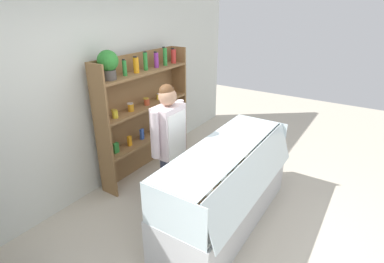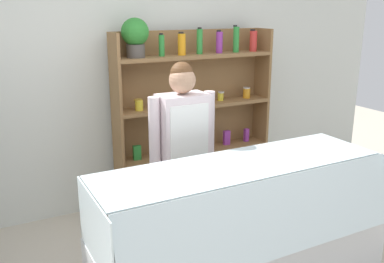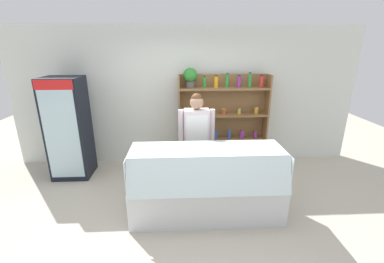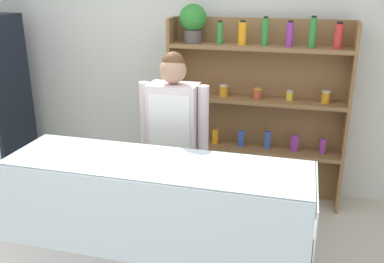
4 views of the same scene
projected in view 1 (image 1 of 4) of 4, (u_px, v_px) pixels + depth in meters
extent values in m
plane|color=beige|center=(219.00, 232.00, 3.50)|extent=(12.00, 12.00, 0.00)
cube|color=silver|center=(91.00, 95.00, 3.94)|extent=(6.80, 0.10, 2.70)
cube|color=olive|center=(140.00, 114.00, 4.58)|extent=(1.73, 0.02, 1.82)
cube|color=olive|center=(103.00, 134.00, 3.86)|extent=(0.03, 0.28, 1.82)
cube|color=olive|center=(179.00, 101.00, 5.16)|extent=(0.03, 0.28, 1.82)
cube|color=olive|center=(148.00, 137.00, 4.65)|extent=(1.67, 0.28, 0.04)
cube|color=olive|center=(146.00, 106.00, 4.45)|extent=(1.67, 0.28, 0.04)
cube|color=olive|center=(144.00, 72.00, 4.25)|extent=(1.67, 0.28, 0.04)
cylinder|color=#4C4742|center=(109.00, 75.00, 3.73)|extent=(0.17, 0.17, 0.13)
sphere|color=#2C812D|center=(108.00, 61.00, 3.66)|extent=(0.26, 0.26, 0.26)
cylinder|color=#2D8C38|center=(125.00, 68.00, 3.91)|extent=(0.06, 0.06, 0.20)
cylinder|color=black|center=(123.00, 60.00, 3.87)|extent=(0.04, 0.04, 0.02)
cylinder|color=orange|center=(136.00, 65.00, 4.07)|extent=(0.08, 0.08, 0.21)
cylinder|color=black|center=(135.00, 57.00, 4.03)|extent=(0.05, 0.05, 0.02)
cylinder|color=#2D8C38|center=(145.00, 61.00, 4.23)|extent=(0.06, 0.06, 0.25)
cylinder|color=black|center=(145.00, 52.00, 4.18)|extent=(0.04, 0.04, 0.02)
cylinder|color=purple|center=(156.00, 60.00, 4.40)|extent=(0.07, 0.07, 0.22)
cylinder|color=black|center=(155.00, 52.00, 4.36)|extent=(0.04, 0.04, 0.02)
cylinder|color=#2D8C38|center=(165.00, 57.00, 4.54)|extent=(0.06, 0.06, 0.26)
cylinder|color=black|center=(163.00, 47.00, 4.50)|extent=(0.04, 0.04, 0.02)
cylinder|color=red|center=(174.00, 56.00, 4.72)|extent=(0.08, 0.08, 0.22)
cylinder|color=black|center=(172.00, 49.00, 4.69)|extent=(0.05, 0.05, 0.02)
cylinder|color=yellow|center=(115.00, 114.00, 3.93)|extent=(0.08, 0.08, 0.10)
cylinder|color=gold|center=(114.00, 110.00, 3.92)|extent=(0.08, 0.08, 0.01)
cylinder|color=orange|center=(131.00, 108.00, 4.17)|extent=(0.08, 0.08, 0.10)
cylinder|color=silver|center=(130.00, 104.00, 4.15)|extent=(0.09, 0.09, 0.01)
cylinder|color=#BF4C2D|center=(147.00, 102.00, 4.43)|extent=(0.08, 0.08, 0.09)
cylinder|color=gold|center=(146.00, 98.00, 4.41)|extent=(0.08, 0.08, 0.01)
cylinder|color=yellow|center=(159.00, 97.00, 4.67)|extent=(0.06, 0.06, 0.09)
cylinder|color=silver|center=(159.00, 94.00, 4.65)|extent=(0.07, 0.07, 0.01)
cylinder|color=orange|center=(172.00, 92.00, 4.91)|extent=(0.08, 0.08, 0.11)
cylinder|color=silver|center=(171.00, 88.00, 4.89)|extent=(0.08, 0.08, 0.01)
cube|color=#2D8C38|center=(116.00, 148.00, 4.11)|extent=(0.08, 0.04, 0.15)
cube|color=orange|center=(130.00, 141.00, 4.31)|extent=(0.06, 0.04, 0.15)
cube|color=#3356B2|center=(142.00, 134.00, 4.51)|extent=(0.06, 0.05, 0.16)
cube|color=#3356B2|center=(153.00, 128.00, 4.71)|extent=(0.06, 0.04, 0.18)
cube|color=purple|center=(163.00, 123.00, 4.92)|extent=(0.07, 0.04, 0.16)
cube|color=purple|center=(173.00, 119.00, 5.13)|extent=(0.05, 0.04, 0.15)
cube|color=silver|center=(225.00, 202.00, 3.59)|extent=(2.11, 0.74, 0.55)
cube|color=white|center=(226.00, 181.00, 3.48)|extent=(2.05, 0.68, 0.03)
cube|color=silver|center=(256.00, 174.00, 3.22)|extent=(2.07, 0.16, 0.47)
cube|color=silver|center=(224.00, 147.00, 3.33)|extent=(2.07, 0.58, 0.01)
cube|color=silver|center=(173.00, 216.00, 2.59)|extent=(0.01, 0.70, 0.45)
cube|color=silver|center=(261.00, 134.00, 4.20)|extent=(0.01, 0.70, 0.45)
cube|color=beige|center=(179.00, 214.00, 2.87)|extent=(0.16, 0.14, 0.05)
cube|color=white|center=(199.00, 223.00, 2.76)|extent=(0.05, 0.03, 0.02)
cube|color=tan|center=(197.00, 197.00, 3.12)|extent=(0.16, 0.14, 0.05)
cube|color=white|center=(216.00, 204.00, 3.01)|extent=(0.05, 0.03, 0.02)
cube|color=tan|center=(213.00, 183.00, 3.38)|extent=(0.17, 0.14, 0.04)
cube|color=white|center=(230.00, 188.00, 3.27)|extent=(0.05, 0.03, 0.02)
cube|color=beige|center=(226.00, 170.00, 3.63)|extent=(0.16, 0.12, 0.05)
cube|color=white|center=(243.00, 175.00, 3.52)|extent=(0.05, 0.03, 0.02)
cube|color=tan|center=(238.00, 159.00, 3.89)|extent=(0.16, 0.13, 0.04)
cube|color=white|center=(254.00, 163.00, 3.77)|extent=(0.05, 0.03, 0.02)
cube|color=tan|center=(248.00, 149.00, 4.14)|extent=(0.17, 0.15, 0.05)
cube|color=white|center=(263.00, 153.00, 4.03)|extent=(0.05, 0.03, 0.02)
cylinder|color=#A35B4C|center=(194.00, 221.00, 2.71)|extent=(0.15, 0.15, 0.14)
cylinder|color=#C1706B|center=(206.00, 209.00, 2.89)|extent=(0.18, 0.13, 0.11)
cylinder|color=tan|center=(217.00, 197.00, 3.05)|extent=(0.21, 0.17, 0.14)
cylinder|color=white|center=(252.00, 155.00, 3.79)|extent=(0.07, 0.07, 0.22)
cylinder|color=white|center=(255.00, 154.00, 3.87)|extent=(0.07, 0.07, 0.18)
cylinder|color=#383D51|center=(166.00, 183.00, 3.79)|extent=(0.13, 0.13, 0.75)
cylinder|color=#383D51|center=(174.00, 177.00, 3.92)|extent=(0.13, 0.13, 0.75)
cube|color=silver|center=(169.00, 131.00, 3.58)|extent=(0.40, 0.24, 0.62)
cube|color=white|center=(178.00, 158.00, 3.65)|extent=(0.33, 0.01, 1.16)
cylinder|color=silver|center=(155.00, 135.00, 3.37)|extent=(0.09, 0.09, 0.56)
cylinder|color=silver|center=(180.00, 122.00, 3.76)|extent=(0.09, 0.09, 0.56)
sphere|color=tan|center=(167.00, 96.00, 3.41)|extent=(0.21, 0.21, 0.21)
sphere|color=brown|center=(167.00, 92.00, 3.39)|extent=(0.18, 0.18, 0.18)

